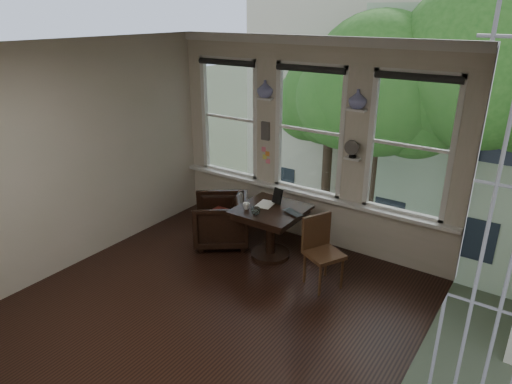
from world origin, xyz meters
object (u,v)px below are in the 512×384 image
Objects in this scene: table at (271,233)px; armchair_left at (221,221)px; mug at (246,206)px; laptop at (290,214)px; side_chair_right at (324,254)px.

table is 1.11× the size of armchair_left.
mug is at bearing -142.53° from table.
laptop is at bearing 55.93° from armchair_left.
mug reaches higher than table.
mug is at bearing 40.85° from armchair_left.
laptop is at bearing 97.80° from side_chair_right.
side_chair_right reaches higher than mug.
armchair_left is 1.81m from side_chair_right.
laptop reaches higher than armchair_left.
table is at bearing 37.47° from mug.
side_chair_right is (1.80, -0.17, 0.09)m from armchair_left.
side_chair_right is 1.28m from mug.
side_chair_right is at bearing 47.82° from armchair_left.
armchair_left is at bearing -174.22° from table.
armchair_left is 0.88× the size of side_chair_right.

